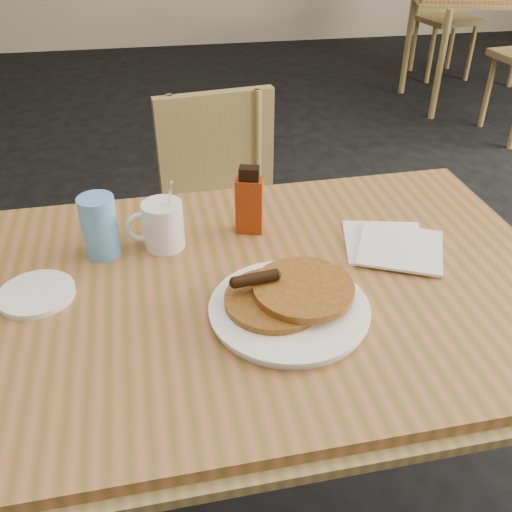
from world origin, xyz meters
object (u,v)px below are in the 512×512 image
Objects in this scene: pancake_plate at (289,304)px; syrup_bottle at (249,202)px; chair_neighbor_far at (444,3)px; chair_main_far at (221,204)px; main_table at (261,298)px; blue_tumbler at (100,226)px; coffee_mug at (162,224)px.

syrup_bottle is at bearing 94.69° from pancake_plate.
chair_neighbor_far is at bearing 60.62° from pancake_plate.
syrup_bottle reaches higher than chair_main_far.
main_table is 1.50× the size of chair_main_far.
pancake_plate is at bearing -131.55° from chair_neighbor_far.
blue_tumbler is (-0.35, 0.26, 0.05)m from pancake_plate.
main_table is at bearing -98.31° from chair_main_far.
blue_tumbler reaches higher than main_table.
chair_neighbor_far is 4.33m from pancake_plate.
main_table is at bearing -77.42° from syrup_bottle.
coffee_mug is 0.20m from syrup_bottle.
chair_neighbor_far is 4.30m from blue_tumbler.
syrup_bottle is (-2.15, -3.47, 0.27)m from chair_neighbor_far.
coffee_mug is at bearing -135.95° from chair_neighbor_far.
main_table is 0.12m from pancake_plate.
pancake_plate is at bearing -36.98° from blue_tumbler.
coffee_mug is 1.04× the size of syrup_bottle.
pancake_plate reaches higher than main_table.
syrup_bottle is (0.00, -0.56, 0.31)m from chair_main_far.
coffee_mug is (-0.22, 0.27, 0.04)m from pancake_plate.
chair_neighbor_far is at bearing 53.54° from coffee_mug.
chair_main_far is 5.43× the size of syrup_bottle.
blue_tumbler reaches higher than pancake_plate.
blue_tumbler is (-0.32, -0.60, 0.31)m from chair_main_far.
blue_tumbler is at bearing 152.87° from main_table.
blue_tumbler is (-0.32, -0.04, -0.01)m from syrup_bottle.
syrup_bottle is at bearing 87.39° from main_table.
main_table is 0.37m from blue_tumbler.
pancake_plate is at bearing -96.04° from chair_main_far.
syrup_bottle is 1.18× the size of blue_tumbler.
chair_main_far is 6.43× the size of blue_tumbler.
main_table is 4.25m from chair_neighbor_far.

